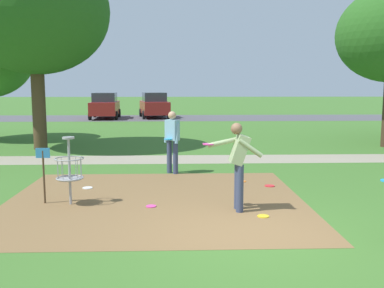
{
  "coord_description": "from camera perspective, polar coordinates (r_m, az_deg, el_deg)",
  "views": [
    {
      "loc": [
        -1.2,
        -6.75,
        2.43
      ],
      "look_at": [
        -0.83,
        3.71,
        1.0
      ],
      "focal_mm": 40.87,
      "sensor_mm": 36.0,
      "label": 1
    }
  ],
  "objects": [
    {
      "name": "player_foreground_watching",
      "position": [
        11.91,
        -2.6,
        0.72
      ],
      "size": [
        0.46,
        0.45,
        1.71
      ],
      "color": "#384260",
      "rests_on": "ground"
    },
    {
      "name": "player_waiting_left",
      "position": [
        8.41,
        6.06,
        -2.16
      ],
      "size": [
        1.12,
        0.46,
        1.71
      ],
      "color": "#384260",
      "rests_on": "ground"
    },
    {
      "name": "parking_lot_strip",
      "position": [
        32.02,
        0.11,
        3.44
      ],
      "size": [
        36.0,
        6.0,
        0.01
      ],
      "primitive_type": "cube",
      "color": "#4C4C51",
      "rests_on": "ground"
    },
    {
      "name": "gravel_path",
      "position": [
        14.34,
        2.79,
        -1.98
      ],
      "size": [
        40.0,
        1.64,
        0.0
      ],
      "primitive_type": "cube",
      "color": "gray",
      "rests_on": "ground"
    },
    {
      "name": "dirt_tee_pad",
      "position": [
        9.3,
        -4.82,
        -7.38
      ],
      "size": [
        6.23,
        5.59,
        0.01
      ],
      "primitive_type": "cube",
      "color": "brown",
      "rests_on": "ground"
    },
    {
      "name": "parked_car_leftmost",
      "position": [
        32.02,
        -11.29,
        4.93
      ],
      "size": [
        2.14,
        4.29,
        1.84
      ],
      "color": "maroon",
      "rests_on": "ground"
    },
    {
      "name": "frisbee_far_left",
      "position": [
        11.1,
        6.55,
        -4.87
      ],
      "size": [
        0.2,
        0.2,
        0.02
      ],
      "primitive_type": "cylinder",
      "color": "orange",
      "rests_on": "ground"
    },
    {
      "name": "frisbee_by_tee",
      "position": [
        8.87,
        -5.36,
        -8.1
      ],
      "size": [
        0.21,
        0.21,
        0.02
      ],
      "primitive_type": "cylinder",
      "color": "#E53D99",
      "rests_on": "ground"
    },
    {
      "name": "frisbee_scattered_a",
      "position": [
        10.71,
        10.09,
        -5.41
      ],
      "size": [
        0.24,
        0.24,
        0.02
      ],
      "primitive_type": "cylinder",
      "color": "red",
      "rests_on": "ground"
    },
    {
      "name": "tree_mid_center",
      "position": [
        17.59,
        -19.88,
        16.01
      ],
      "size": [
        5.44,
        5.44,
        7.42
      ],
      "color": "#4C3823",
      "rests_on": "ground"
    },
    {
      "name": "parked_car_center_left",
      "position": [
        32.33,
        -4.95,
        5.08
      ],
      "size": [
        2.49,
        4.44,
        1.84
      ],
      "color": "maroon",
      "rests_on": "ground"
    },
    {
      "name": "disc_golf_basket",
      "position": [
        9.2,
        -16.05,
        -3.03
      ],
      "size": [
        0.98,
        0.58,
        1.39
      ],
      "color": "#9E9EA3",
      "rests_on": "ground"
    },
    {
      "name": "frisbee_mid_grass",
      "position": [
        10.64,
        -13.47,
        -5.59
      ],
      "size": [
        0.24,
        0.24,
        0.02
      ],
      "primitive_type": "cylinder",
      "color": "white",
      "rests_on": "ground"
    },
    {
      "name": "frisbee_near_basket",
      "position": [
        8.3,
        9.28,
        -9.29
      ],
      "size": [
        0.22,
        0.22,
        0.02
      ],
      "primitive_type": "cylinder",
      "color": "gold",
      "rests_on": "ground"
    },
    {
      "name": "ground_plane",
      "position": [
        7.28,
        7.75,
        -11.81
      ],
      "size": [
        160.0,
        160.0,
        0.0
      ],
      "primitive_type": "plane",
      "color": "#3D6B28"
    }
  ]
}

